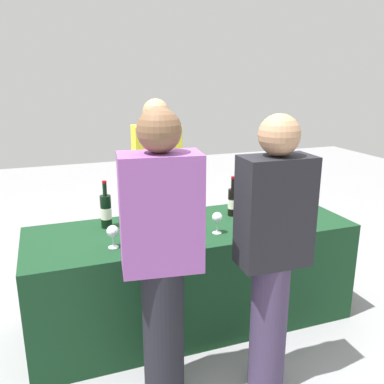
{
  "coord_description": "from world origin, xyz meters",
  "views": [
    {
      "loc": [
        -0.92,
        -2.54,
        1.76
      ],
      "look_at": [
        0.0,
        0.0,
        0.99
      ],
      "focal_mm": 38.64,
      "sensor_mm": 36.0,
      "label": 1
    }
  ],
  "objects_px": {
    "wine_glass_1": "(193,217)",
    "wine_glass_2": "(217,218)",
    "wine_bottle_2": "(232,202)",
    "server_pouring": "(158,186)",
    "wine_glass_0": "(113,232)",
    "guest_0": "(162,255)",
    "wine_bottle_3": "(285,192)",
    "wine_glass_3": "(248,210)",
    "guest_1": "(273,250)",
    "wine_glass_4": "(271,206)",
    "ice_bucket": "(281,201)",
    "wine_bottle_1": "(178,206)",
    "wine_bottle_0": "(106,211)"
  },
  "relations": [
    {
      "from": "wine_bottle_3",
      "to": "wine_glass_0",
      "type": "distance_m",
      "value": 1.47
    },
    {
      "from": "guest_0",
      "to": "wine_bottle_3",
      "type": "bearing_deg",
      "value": 41.27
    },
    {
      "from": "wine_glass_0",
      "to": "server_pouring",
      "type": "distance_m",
      "value": 1.02
    },
    {
      "from": "wine_bottle_2",
      "to": "guest_1",
      "type": "xyz_separation_m",
      "value": [
        -0.19,
        -0.9,
        0.01
      ]
    },
    {
      "from": "server_pouring",
      "to": "guest_0",
      "type": "height_order",
      "value": "guest_0"
    },
    {
      "from": "wine_bottle_0",
      "to": "wine_bottle_1",
      "type": "height_order",
      "value": "same"
    },
    {
      "from": "wine_glass_1",
      "to": "server_pouring",
      "type": "height_order",
      "value": "server_pouring"
    },
    {
      "from": "wine_bottle_3",
      "to": "wine_glass_4",
      "type": "xyz_separation_m",
      "value": [
        -0.26,
        -0.24,
        -0.02
      ]
    },
    {
      "from": "wine_glass_0",
      "to": "guest_0",
      "type": "xyz_separation_m",
      "value": [
        0.17,
        -0.48,
        0.03
      ]
    },
    {
      "from": "wine_bottle_2",
      "to": "wine_glass_0",
      "type": "bearing_deg",
      "value": -162.45
    },
    {
      "from": "wine_bottle_2",
      "to": "wine_glass_1",
      "type": "relative_size",
      "value": 2.26
    },
    {
      "from": "wine_bottle_2",
      "to": "wine_glass_1",
      "type": "height_order",
      "value": "wine_bottle_2"
    },
    {
      "from": "wine_glass_4",
      "to": "ice_bucket",
      "type": "relative_size",
      "value": 0.68
    },
    {
      "from": "wine_glass_2",
      "to": "guest_1",
      "type": "xyz_separation_m",
      "value": [
        0.06,
        -0.6,
        0.01
      ]
    },
    {
      "from": "wine_bottle_0",
      "to": "wine_glass_4",
      "type": "relative_size",
      "value": 2.3
    },
    {
      "from": "ice_bucket",
      "to": "wine_glass_1",
      "type": "bearing_deg",
      "value": -173.64
    },
    {
      "from": "ice_bucket",
      "to": "wine_glass_3",
      "type": "bearing_deg",
      "value": -160.14
    },
    {
      "from": "wine_glass_2",
      "to": "wine_glass_0",
      "type": "bearing_deg",
      "value": -179.72
    },
    {
      "from": "wine_glass_1",
      "to": "guest_0",
      "type": "relative_size",
      "value": 0.08
    },
    {
      "from": "wine_bottle_2",
      "to": "wine_glass_0",
      "type": "relative_size",
      "value": 2.1
    },
    {
      "from": "wine_glass_0",
      "to": "wine_glass_1",
      "type": "distance_m",
      "value": 0.57
    },
    {
      "from": "wine_bottle_0",
      "to": "wine_glass_4",
      "type": "height_order",
      "value": "wine_bottle_0"
    },
    {
      "from": "wine_glass_4",
      "to": "guest_0",
      "type": "height_order",
      "value": "guest_0"
    },
    {
      "from": "wine_bottle_3",
      "to": "wine_glass_3",
      "type": "bearing_deg",
      "value": -149.76
    },
    {
      "from": "wine_bottle_1",
      "to": "guest_0",
      "type": "bearing_deg",
      "value": -113.77
    },
    {
      "from": "server_pouring",
      "to": "guest_1",
      "type": "height_order",
      "value": "guest_1"
    },
    {
      "from": "wine_bottle_0",
      "to": "wine_bottle_3",
      "type": "bearing_deg",
      "value": -0.77
    },
    {
      "from": "wine_glass_3",
      "to": "server_pouring",
      "type": "relative_size",
      "value": 0.1
    },
    {
      "from": "wine_bottle_3",
      "to": "guest_1",
      "type": "bearing_deg",
      "value": -125.3
    },
    {
      "from": "wine_glass_2",
      "to": "guest_0",
      "type": "bearing_deg",
      "value": -136.8
    },
    {
      "from": "guest_0",
      "to": "wine_glass_3",
      "type": "bearing_deg",
      "value": 43.2
    },
    {
      "from": "wine_glass_0",
      "to": "wine_glass_3",
      "type": "height_order",
      "value": "wine_glass_3"
    },
    {
      "from": "wine_bottle_1",
      "to": "server_pouring",
      "type": "distance_m",
      "value": 0.57
    },
    {
      "from": "wine_bottle_2",
      "to": "guest_1",
      "type": "bearing_deg",
      "value": -101.81
    },
    {
      "from": "wine_glass_3",
      "to": "ice_bucket",
      "type": "distance_m",
      "value": 0.36
    },
    {
      "from": "wine_bottle_2",
      "to": "server_pouring",
      "type": "bearing_deg",
      "value": 126.21
    },
    {
      "from": "wine_bottle_3",
      "to": "wine_glass_0",
      "type": "height_order",
      "value": "wine_bottle_3"
    },
    {
      "from": "wine_glass_2",
      "to": "wine_glass_4",
      "type": "relative_size",
      "value": 1.01
    },
    {
      "from": "wine_bottle_1",
      "to": "ice_bucket",
      "type": "distance_m",
      "value": 0.78
    },
    {
      "from": "wine_glass_0",
      "to": "guest_1",
      "type": "xyz_separation_m",
      "value": [
        0.75,
        -0.6,
        0.02
      ]
    },
    {
      "from": "wine_bottle_1",
      "to": "wine_bottle_2",
      "type": "bearing_deg",
      "value": -0.47
    },
    {
      "from": "wine_glass_1",
      "to": "wine_glass_2",
      "type": "relative_size",
      "value": 0.91
    },
    {
      "from": "wine_glass_2",
      "to": "guest_0",
      "type": "relative_size",
      "value": 0.09
    },
    {
      "from": "wine_bottle_2",
      "to": "wine_glass_4",
      "type": "bearing_deg",
      "value": -39.59
    },
    {
      "from": "wine_glass_1",
      "to": "guest_0",
      "type": "distance_m",
      "value": 0.71
    },
    {
      "from": "wine_bottle_1",
      "to": "wine_glass_3",
      "type": "height_order",
      "value": "wine_bottle_1"
    },
    {
      "from": "wine_glass_3",
      "to": "guest_0",
      "type": "height_order",
      "value": "guest_0"
    },
    {
      "from": "server_pouring",
      "to": "wine_glass_1",
      "type": "bearing_deg",
      "value": 94.43
    },
    {
      "from": "wine_bottle_1",
      "to": "server_pouring",
      "type": "xyz_separation_m",
      "value": [
        0.0,
        0.57,
        -0.0
      ]
    },
    {
      "from": "guest_1",
      "to": "wine_glass_4",
      "type": "bearing_deg",
      "value": 61.95
    }
  ]
}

